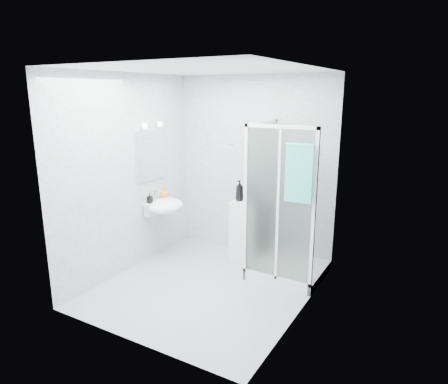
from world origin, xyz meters
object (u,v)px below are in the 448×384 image
Objects in this scene: shower_enclosure at (281,243)px; soap_dispenser_orange at (165,193)px; soap_dispenser_black at (150,198)px; wall_basin at (164,206)px; storage_cabinet at (246,230)px; hand_towel at (299,172)px; shampoo_bottle_a at (239,190)px; shampoo_bottle_b at (251,192)px.

soap_dispenser_orange is (-1.74, -0.19, 0.50)m from shower_enclosure.
soap_dispenser_black is at bearing -95.34° from soap_dispenser_orange.
storage_cabinet is at bearing 29.67° from wall_basin.
soap_dispenser_orange is at bearing 174.12° from hand_towel.
shampoo_bottle_a is 1.16× the size of shampoo_bottle_b.
hand_towel is at bearing -50.26° from shower_enclosure.
shampoo_bottle_a is (0.92, 0.54, 0.22)m from wall_basin.
storage_cabinet is at bearing -166.24° from shampoo_bottle_b.
shampoo_bottle_a is at bearing -159.55° from storage_cabinet.
shampoo_bottle_a reaches higher than soap_dispenser_black.
shower_enclosure is at bearing 129.74° from hand_towel.
shampoo_bottle_b is at bearing 21.76° from soap_dispenser_orange.
storage_cabinet is 1.59m from hand_towel.
wall_basin is (-1.66, -0.32, 0.35)m from shower_enclosure.
shampoo_bottle_b is at bearing 143.67° from hand_towel.
soap_dispenser_black is (-1.77, -0.48, 0.49)m from shower_enclosure.
shampoo_bottle_b is at bearing 17.31° from shampoo_bottle_a.
shower_enclosure reaches higher than storage_cabinet.
shower_enclosure is 14.27× the size of soap_dispenser_black.
soap_dispenser_orange is (-0.08, 0.13, 0.15)m from wall_basin.
hand_towel is at bearing -2.45° from wall_basin.
hand_towel reaches higher than soap_dispenser_orange.
storage_cabinet is 6.21× the size of soap_dispenser_black.
storage_cabinet is 1.28m from soap_dispenser_orange.
wall_basin is at bearing 56.06° from soap_dispenser_black.
soap_dispenser_orange is at bearing -157.14° from storage_cabinet.
shower_enclosure is at bearing -25.09° from shampoo_bottle_b.
shampoo_bottle_a is at bearing 22.42° from soap_dispenser_orange.
storage_cabinet is (-0.65, 0.26, -0.01)m from shower_enclosure.
soap_dispenser_black is (-1.18, -0.75, -0.07)m from shampoo_bottle_b.
wall_basin is 1.24m from shampoo_bottle_b.
shower_enclosure is 2.30× the size of storage_cabinet.
hand_towel is 1.24m from shampoo_bottle_b.
shower_enclosure is at bearing 10.81° from wall_basin.
shampoo_bottle_b is at bearing 154.91° from shower_enclosure.
wall_basin reaches higher than storage_cabinet.
wall_basin is 4.00× the size of soap_dispenser_black.
shampoo_bottle_a is at bearing 162.99° from shower_enclosure.
wall_basin is 2.19× the size of shampoo_bottle_b.
soap_dispenser_black is at bearing -147.46° from shampoo_bottle_b.
soap_dispenser_black is (-1.03, -0.71, -0.09)m from shampoo_bottle_a.
wall_basin is at bearing -56.87° from soap_dispenser_orange.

